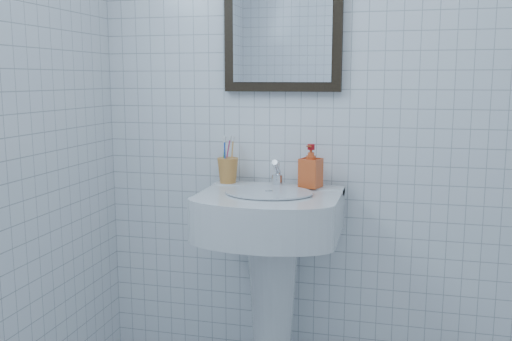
# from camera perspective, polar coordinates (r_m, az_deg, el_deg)

# --- Properties ---
(wall_back) EXTENTS (2.20, 0.02, 2.50)m
(wall_back) POSITION_cam_1_polar(r_m,az_deg,el_deg) (2.43, 9.41, 8.00)
(wall_back) COLOR white
(wall_back) RESTS_ON ground
(washbasin) EXTENTS (0.56, 0.41, 0.86)m
(washbasin) POSITION_cam_1_polar(r_m,az_deg,el_deg) (2.37, 1.55, -8.53)
(washbasin) COLOR white
(washbasin) RESTS_ON ground
(faucet) EXTENTS (0.05, 0.10, 0.12)m
(faucet) POSITION_cam_1_polar(r_m,az_deg,el_deg) (2.39, 2.11, -0.46)
(faucet) COLOR silver
(faucet) RESTS_ON washbasin
(toothbrush_cup) EXTENTS (0.12, 0.12, 0.11)m
(toothbrush_cup) POSITION_cam_1_polar(r_m,az_deg,el_deg) (2.46, -2.84, 0.01)
(toothbrush_cup) COLOR #D2873B
(toothbrush_cup) RESTS_ON washbasin
(soap_dispenser) EXTENTS (0.10, 0.10, 0.18)m
(soap_dispenser) POSITION_cam_1_polar(r_m,az_deg,el_deg) (2.36, 5.50, 0.46)
(soap_dispenser) COLOR red
(soap_dispenser) RESTS_ON washbasin
(wall_mirror) EXTENTS (0.50, 0.04, 0.62)m
(wall_mirror) POSITION_cam_1_polar(r_m,az_deg,el_deg) (2.46, 2.68, 15.13)
(wall_mirror) COLOR black
(wall_mirror) RESTS_ON wall_back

